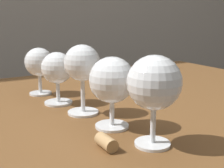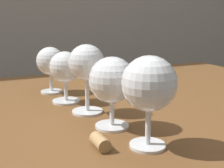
% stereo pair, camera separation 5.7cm
% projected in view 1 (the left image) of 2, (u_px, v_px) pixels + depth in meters
% --- Properties ---
extents(dining_table, '(1.22, 0.80, 0.75)m').
position_uv_depth(dining_table, '(105.00, 138.00, 0.80)').
color(dining_table, brown).
rests_on(dining_table, ground_plane).
extents(wine_glass_amber, '(0.09, 0.09, 0.15)m').
position_uv_depth(wine_glass_amber, '(154.00, 84.00, 0.49)').
color(wine_glass_amber, white).
rests_on(wine_glass_amber, dining_table).
extents(wine_glass_white, '(0.09, 0.09, 0.14)m').
position_uv_depth(wine_glass_white, '(112.00, 82.00, 0.57)').
color(wine_glass_white, white).
rests_on(wine_glass_white, dining_table).
extents(wine_glass_chardonnay, '(0.08, 0.08, 0.15)m').
position_uv_depth(wine_glass_chardonnay, '(82.00, 65.00, 0.65)').
color(wine_glass_chardonnay, white).
rests_on(wine_glass_chardonnay, dining_table).
extents(wine_glass_pinot, '(0.07, 0.07, 0.13)m').
position_uv_depth(wine_glass_pinot, '(57.00, 69.00, 0.72)').
color(wine_glass_pinot, white).
rests_on(wine_glass_pinot, dining_table).
extents(wine_glass_rose, '(0.08, 0.08, 0.13)m').
position_uv_depth(wine_glass_rose, '(39.00, 63.00, 0.81)').
color(wine_glass_rose, white).
rests_on(wine_glass_rose, dining_table).
extents(cork, '(0.02, 0.04, 0.02)m').
position_uv_depth(cork, '(106.00, 142.00, 0.49)').
color(cork, tan).
rests_on(cork, dining_table).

